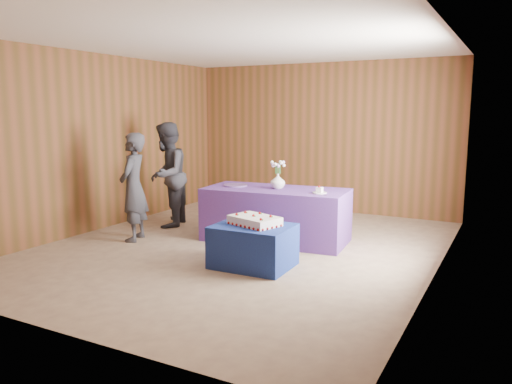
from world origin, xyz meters
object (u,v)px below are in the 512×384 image
Objects in this scene: vase at (278,181)px; sheet_cake at (255,221)px; serving_table at (276,215)px; cake_table at (253,246)px; guest_left at (133,187)px; guest_right at (167,175)px.

sheet_cake is at bearing -77.34° from vase.
serving_table is at bearing -144.78° from vase.
guest_left is (-2.08, 0.29, 0.52)m from cake_table.
serving_table is at bearing 121.36° from sheet_cake.
sheet_cake is at bearing 41.80° from guest_right.
guest_right reaches higher than serving_table.
guest_left reaches higher than cake_table.
serving_table is 1.20× the size of guest_right.
vase is (0.02, 0.02, 0.48)m from serving_table.
sheet_cake is 0.45× the size of guest_left.
sheet_cake is 2.11m from guest_left.
vase is 0.13× the size of guest_right.
guest_right is (-1.95, 0.00, -0.03)m from vase.
vase is 1.95m from guest_right.
serving_table is 0.48m from vase.
sheet_cake is 3.22× the size of vase.
guest_right is at bearing 166.69° from guest_left.
serving_table is 1.30× the size of guest_left.
vase is (-0.27, 1.23, 0.61)m from cake_table.
cake_table is 0.45× the size of serving_table.
guest_left is at bearing 170.75° from cake_table.
guest_left is (-1.79, -0.92, 0.39)m from serving_table.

